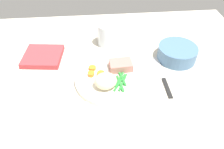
{
  "coord_description": "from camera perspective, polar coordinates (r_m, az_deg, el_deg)",
  "views": [
    {
      "loc": [
        -2.58,
        -56.21,
        54.75
      ],
      "look_at": [
        2.45,
        -1.7,
        4.6
      ],
      "focal_mm": 36.01,
      "sensor_mm": 36.0,
      "label": 1
    }
  ],
  "objects": [
    {
      "name": "dinner_plate",
      "position": [
        0.75,
        0.0,
        -1.01
      ],
      "size": [
        24.91,
        24.91,
        1.6
      ],
      "primitive_type": "cylinder",
      "color": "white",
      "rests_on": "dining_table"
    },
    {
      "name": "salad_bowl",
      "position": [
        0.87,
        16.25,
        5.46
      ],
      "size": [
        14.25,
        14.25,
        5.27
      ],
      "color": "#4C7299",
      "rests_on": "dining_table"
    },
    {
      "name": "mashed_potatoes",
      "position": [
        0.7,
        -1.5,
        -1.64
      ],
      "size": [
        7.1,
        5.91,
        5.15
      ],
      "primitive_type": "ellipsoid",
      "color": "beige",
      "rests_on": "dinner_plate"
    },
    {
      "name": "napkin",
      "position": [
        0.88,
        -17.14,
        4.43
      ],
      "size": [
        15.23,
        14.5,
        2.03
      ],
      "primitive_type": "cube",
      "rotation": [
        0.0,
        0.0,
        -0.12
      ],
      "color": "#B2383D",
      "rests_on": "dining_table"
    },
    {
      "name": "green_beans",
      "position": [
        0.73,
        2.27,
        -1.73
      ],
      "size": [
        5.53,
        9.9,
        0.87
      ],
      "color": "#2D8C38",
      "rests_on": "dinner_plate"
    },
    {
      "name": "fork",
      "position": [
        0.76,
        -12.46,
        -2.23
      ],
      "size": [
        1.44,
        16.6,
        0.4
      ],
      "rotation": [
        0.0,
        0.0,
        0.05
      ],
      "color": "silver",
      "rests_on": "dining_table"
    },
    {
      "name": "dining_table",
      "position": [
        0.78,
        -1.91,
        -1.22
      ],
      "size": [
        120.0,
        90.0,
        2.0
      ],
      "color": "beige",
      "rests_on": "ground"
    },
    {
      "name": "water_glass",
      "position": [
        0.9,
        -1.29,
        9.74
      ],
      "size": [
        7.28,
        7.28,
        8.98
      ],
      "color": "silver",
      "rests_on": "dining_table"
    },
    {
      "name": "meat_portion",
      "position": [
        0.77,
        2.22,
        2.34
      ],
      "size": [
        8.08,
        6.02,
        2.84
      ],
      "primitive_type": "cube",
      "rotation": [
        0.0,
        0.0,
        0.07
      ],
      "color": "#B2756B",
      "rests_on": "dinner_plate"
    },
    {
      "name": "knife",
      "position": [
        0.79,
        12.8,
        -0.64
      ],
      "size": [
        1.7,
        20.5,
        0.64
      ],
      "rotation": [
        0.0,
        0.0,
        0.03
      ],
      "color": "black",
      "rests_on": "dining_table"
    },
    {
      "name": "carrot_slices",
      "position": [
        0.76,
        -4.4,
        0.5
      ],
      "size": [
        5.63,
        5.95,
        1.26
      ],
      "color": "orange",
      "rests_on": "dinner_plate"
    }
  ]
}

